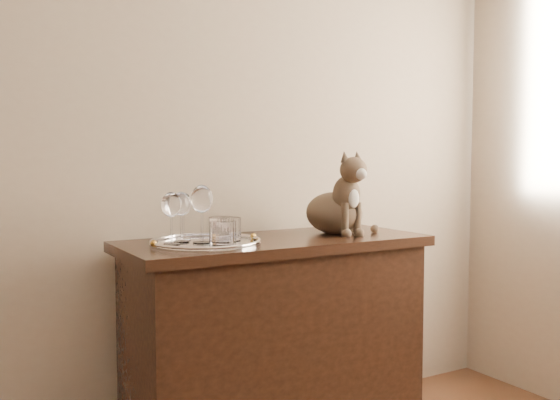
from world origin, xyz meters
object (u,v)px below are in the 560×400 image
(wine_glass_a, at_px, (181,217))
(tumbler_a, at_px, (226,232))
(tray, at_px, (206,243))
(wine_glass_d, at_px, (202,214))
(tumbler_b, at_px, (222,231))
(cat, at_px, (334,192))
(sideboard, at_px, (275,345))
(wine_glass_b, at_px, (183,216))
(tumbler_c, at_px, (230,229))
(wine_glass_c, at_px, (171,219))

(wine_glass_a, bearing_deg, tumbler_a, -38.84)
(tumbler_a, bearing_deg, tray, 134.03)
(wine_glass_d, height_order, tumbler_b, wine_glass_d)
(wine_glass_d, height_order, cat, cat)
(sideboard, distance_m, wine_glass_a, 0.65)
(wine_glass_b, xyz_separation_m, tumbler_c, (0.13, -0.13, -0.04))
(tumbler_a, bearing_deg, tumbler_b, -139.55)
(tumbler_a, bearing_deg, tumbler_c, 49.95)
(tray, relative_size, wine_glass_a, 2.18)
(tumbler_a, xyz_separation_m, tumbler_b, (-0.03, -0.03, 0.01))
(wine_glass_d, bearing_deg, tray, 38.00)
(wine_glass_a, relative_size, cat, 0.54)
(wine_glass_b, bearing_deg, sideboard, -14.41)
(tray, height_order, tumbler_c, tumbler_c)
(wine_glass_a, height_order, cat, cat)
(tumbler_a, bearing_deg, cat, 10.66)
(wine_glass_c, xyz_separation_m, tumbler_b, (0.15, -0.08, -0.04))
(wine_glass_c, distance_m, tumbler_b, 0.18)
(sideboard, bearing_deg, tumbler_a, -161.92)
(sideboard, xyz_separation_m, wine_glass_a, (-0.38, 0.02, 0.52))
(wine_glass_b, bearing_deg, wine_glass_d, -80.14)
(wine_glass_d, bearing_deg, wine_glass_c, 171.97)
(wine_glass_b, relative_size, tumbler_b, 1.79)
(wine_glass_d, bearing_deg, sideboard, 6.84)
(wine_glass_d, bearing_deg, wine_glass_b, 99.86)
(tumbler_c, bearing_deg, cat, 6.72)
(wine_glass_c, distance_m, wine_glass_d, 0.11)
(wine_glass_b, height_order, wine_glass_c, wine_glass_c)
(tray, relative_size, tumbler_b, 4.04)
(wine_glass_c, xyz_separation_m, tumbler_a, (0.19, -0.06, -0.05))
(tray, bearing_deg, wine_glass_c, -179.68)
(tray, height_order, tumbler_a, tumbler_a)
(sideboard, bearing_deg, tumbler_c, -169.75)
(wine_glass_a, relative_size, wine_glass_b, 1.03)
(wine_glass_d, bearing_deg, cat, 5.56)
(tumbler_a, distance_m, tumbler_b, 0.04)
(sideboard, xyz_separation_m, tumbler_c, (-0.21, -0.04, 0.48))
(wine_glass_c, height_order, wine_glass_d, wine_glass_d)
(tray, height_order, cat, cat)
(wine_glass_a, xyz_separation_m, wine_glass_c, (-0.06, -0.05, 0.00))
(tumbler_a, bearing_deg, wine_glass_b, 120.29)
(wine_glass_b, height_order, tumbler_c, wine_glass_b)
(tumbler_b, height_order, tumbler_c, tumbler_b)
(tray, bearing_deg, sideboard, 4.27)
(wine_glass_d, xyz_separation_m, cat, (0.62, 0.06, 0.06))
(sideboard, bearing_deg, wine_glass_b, 165.59)
(wine_glass_d, distance_m, tumbler_b, 0.10)
(sideboard, distance_m, tumbler_a, 0.54)
(tray, relative_size, tumbler_a, 5.01)
(tray, height_order, wine_glass_a, wine_glass_a)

